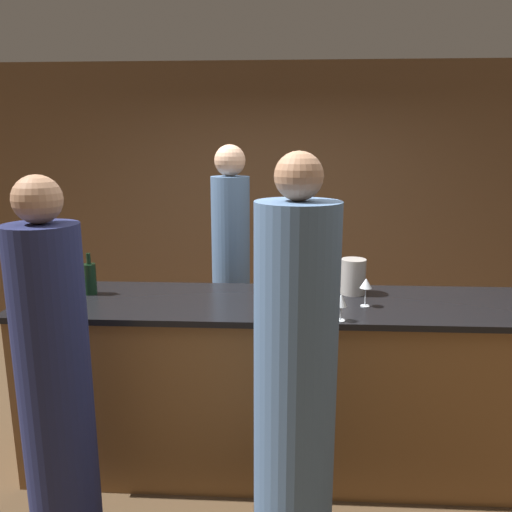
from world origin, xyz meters
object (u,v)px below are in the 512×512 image
Objects in this scene: bartender at (231,284)px; ice_bucket at (352,276)px; guest_1 at (54,385)px; guest_0 at (294,395)px; wine_bottle_0 at (89,278)px.

ice_bucket is at bearing 144.23° from bartender.
bartender is at bearing 64.95° from guest_1.
guest_0 reaches higher than ice_bucket.
bartender is 1.01× the size of guest_0.
bartender is at bearing 144.23° from ice_bucket.
ice_bucket is (1.62, 0.10, 0.01)m from wine_bottle_0.
guest_0 is 1.11m from ice_bucket.
ice_bucket is at bearing 69.36° from guest_0.
guest_1 is 8.47× the size of ice_bucket.
guest_0 is at bearing -36.14° from wine_bottle_0.
guest_1 is 1.78m from ice_bucket.
guest_1 is 7.20× the size of wine_bottle_0.
bartender is 1.08m from wine_bottle_0.
wine_bottle_0 reaches higher than ice_bucket.
guest_1 reaches higher than wine_bottle_0.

